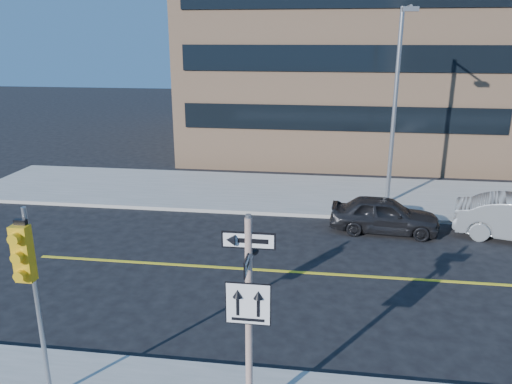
# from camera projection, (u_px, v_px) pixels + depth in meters

# --- Properties ---
(ground) EXTENTS (120.00, 120.00, 0.00)m
(ground) POSITION_uv_depth(u_px,v_px,m) (265.00, 346.00, 11.82)
(ground) COLOR black
(ground) RESTS_ON ground
(sign_pole) EXTENTS (0.92, 0.92, 4.06)m
(sign_pole) POSITION_uv_depth(u_px,v_px,m) (249.00, 310.00, 8.72)
(sign_pole) COLOR silver
(sign_pole) RESTS_ON near_sidewalk
(traffic_signal) EXTENTS (0.32, 0.45, 4.00)m
(traffic_signal) POSITION_uv_depth(u_px,v_px,m) (27.00, 269.00, 8.93)
(traffic_signal) COLOR gray
(traffic_signal) RESTS_ON near_sidewalk
(parked_car_a) EXTENTS (1.90, 4.08, 1.35)m
(parked_car_a) POSITION_uv_depth(u_px,v_px,m) (384.00, 215.00, 18.58)
(parked_car_a) COLOR black
(parked_car_a) RESTS_ON ground
(streetlight_a) EXTENTS (0.55, 2.25, 8.00)m
(streetlight_a) POSITION_uv_depth(u_px,v_px,m) (396.00, 96.00, 20.06)
(streetlight_a) COLOR gray
(streetlight_a) RESTS_ON far_sidewalk
(building_brick) EXTENTS (18.00, 18.00, 18.00)m
(building_brick) POSITION_uv_depth(u_px,v_px,m) (342.00, 5.00, 32.53)
(building_brick) COLOR tan
(building_brick) RESTS_ON ground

